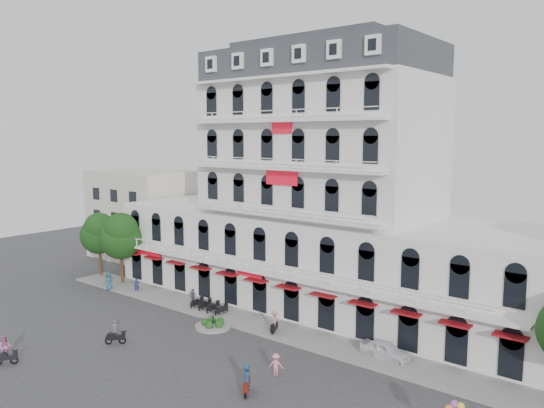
{
  "coord_description": "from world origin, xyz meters",
  "views": [
    {
      "loc": [
        28.95,
        -25.67,
        16.62
      ],
      "look_at": [
        0.41,
        10.0,
        10.81
      ],
      "focal_mm": 35.0,
      "sensor_mm": 36.0,
      "label": 1
    }
  ],
  "objects_px": {
    "rider_west": "(115,334)",
    "rider_east": "(247,379)",
    "parked_car": "(385,350)",
    "rider_center": "(274,322)",
    "rider_southwest": "(5,350)"
  },
  "relations": [
    {
      "from": "rider_west",
      "to": "rider_southwest",
      "type": "bearing_deg",
      "value": -155.05
    },
    {
      "from": "rider_southwest",
      "to": "rider_east",
      "type": "distance_m",
      "value": 18.45
    },
    {
      "from": "rider_west",
      "to": "rider_center",
      "type": "xyz_separation_m",
      "value": [
        8.59,
        9.81,
        0.17
      ]
    },
    {
      "from": "parked_car",
      "to": "rider_southwest",
      "type": "bearing_deg",
      "value": 134.3
    },
    {
      "from": "parked_car",
      "to": "rider_center",
      "type": "relative_size",
      "value": 1.95
    },
    {
      "from": "rider_east",
      "to": "rider_center",
      "type": "distance_m",
      "value": 10.85
    },
    {
      "from": "rider_center",
      "to": "rider_southwest",
      "type": "bearing_deg",
      "value": -58.72
    },
    {
      "from": "rider_southwest",
      "to": "rider_center",
      "type": "relative_size",
      "value": 1.11
    },
    {
      "from": "parked_car",
      "to": "rider_east",
      "type": "xyz_separation_m",
      "value": [
        -4.46,
        -10.75,
        0.35
      ]
    },
    {
      "from": "parked_car",
      "to": "rider_east",
      "type": "height_order",
      "value": "rider_east"
    },
    {
      "from": "rider_southwest",
      "to": "rider_center",
      "type": "height_order",
      "value": "rider_southwest"
    },
    {
      "from": "rider_southwest",
      "to": "rider_east",
      "type": "relative_size",
      "value": 1.08
    },
    {
      "from": "rider_southwest",
      "to": "rider_center",
      "type": "distance_m",
      "value": 20.68
    },
    {
      "from": "rider_east",
      "to": "rider_center",
      "type": "xyz_separation_m",
      "value": [
        -5.24,
        9.5,
        0.03
      ]
    },
    {
      "from": "rider_west",
      "to": "rider_east",
      "type": "bearing_deg",
      "value": -41.81
    }
  ]
}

